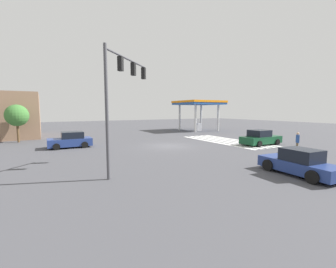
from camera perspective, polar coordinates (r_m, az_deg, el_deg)
The scene contains 9 objects.
ground_plane at distance 23.79m, azimuth -0.00°, elevation -3.07°, with size 121.95×121.95×0.00m, color #47474C.
crosswalk_markings at distance 28.62m, azimuth 14.40°, elevation -1.70°, with size 12.34×4.40×0.01m.
traffic_signal_mast at distance 14.08m, azimuth -11.57°, elevation 12.08°, with size 4.06×4.06×7.22m.
car_0 at distance 24.83m, azimuth -23.50°, elevation -1.47°, with size 2.24×4.15×1.60m.
car_1 at distance 15.22m, azimuth 30.36°, elevation -6.43°, with size 4.59×2.22×1.57m.
car_2 at distance 26.59m, azimuth 22.43°, elevation -0.97°, with size 2.23×4.73×1.64m.
gas_station_canopy at distance 42.18m, azimuth 7.78°, elevation 7.50°, with size 7.39×7.39×5.49m.
pedestrian at distance 23.22m, azimuth 30.03°, elevation -1.57°, with size 0.41×0.41×1.81m.
tree_corner_a at distance 31.60m, azimuth -34.02°, elevation 3.91°, with size 2.53×2.53×4.44m.
Camera 1 is at (-20.50, 11.46, 3.78)m, focal length 24.00 mm.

